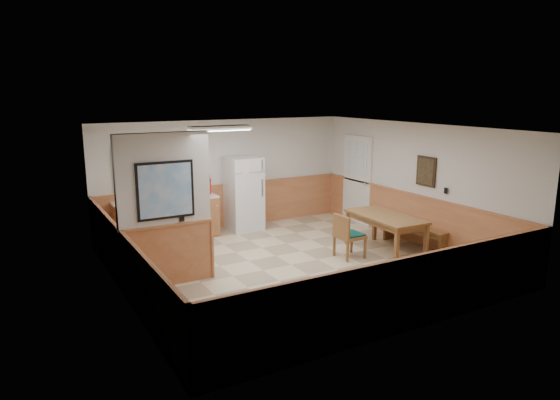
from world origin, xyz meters
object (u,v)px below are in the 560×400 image
fire_extinguisher (209,186)px  soap_bottle (132,198)px  dining_table (385,220)px  dining_chair (346,233)px  dining_bench (415,231)px  refrigerator (244,194)px

fire_extinguisher → soap_bottle: 1.70m
dining_table → dining_chair: bearing=176.6°
dining_bench → soap_bottle: 5.82m
fire_extinguisher → soap_bottle: fire_extinguisher is taller
dining_chair → soap_bottle: soap_bottle is taller
refrigerator → fire_extinguisher: size_ratio=3.90×
dining_chair → refrigerator: bearing=105.5°
refrigerator → dining_table: 3.36m
dining_bench → dining_chair: (-1.67, 0.12, 0.15)m
dining_table → soap_bottle: soap_bottle is taller
refrigerator → dining_bench: size_ratio=1.12×
dining_bench → soap_bottle: soap_bottle is taller
dining_chair → soap_bottle: (-3.31, 2.81, 0.50)m
refrigerator → fire_extinguisher: bearing=173.9°
dining_bench → dining_chair: size_ratio=1.77×
refrigerator → dining_table: refrigerator is taller
refrigerator → fire_extinguisher: (-0.81, 0.08, 0.25)m
dining_bench → fire_extinguisher: (-3.29, 3.00, 0.75)m
soap_bottle → dining_bench: bearing=-30.4°
soap_bottle → dining_chair: bearing=-40.3°
dining_table → dining_chair: (-0.89, 0.08, -0.16)m
soap_bottle → fire_extinguisher: bearing=2.5°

